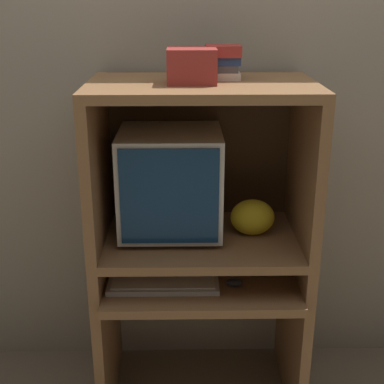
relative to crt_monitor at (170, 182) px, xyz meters
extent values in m
cube|color=gray|center=(0.12, 0.29, 0.30)|extent=(6.00, 0.06, 2.60)
cube|color=brown|center=(-0.28, -0.04, -0.69)|extent=(0.04, 0.53, 0.62)
cube|color=brown|center=(0.53, -0.04, -0.69)|extent=(0.04, 0.53, 0.62)
cube|color=brown|center=(0.12, -0.16, -0.40)|extent=(0.77, 0.36, 0.04)
cube|color=brown|center=(-0.28, -0.04, -0.30)|extent=(0.04, 0.53, 0.16)
cube|color=brown|center=(0.53, -0.04, -0.30)|extent=(0.04, 0.53, 0.16)
cube|color=brown|center=(0.12, -0.04, -0.24)|extent=(0.77, 0.53, 0.04)
cube|color=brown|center=(-0.28, -0.04, 0.09)|extent=(0.04, 0.53, 0.62)
cube|color=brown|center=(0.53, -0.04, 0.09)|extent=(0.04, 0.53, 0.62)
cube|color=brown|center=(0.12, -0.04, 0.38)|extent=(0.77, 0.53, 0.04)
cube|color=#48321E|center=(0.12, 0.21, 0.09)|extent=(0.77, 0.01, 0.62)
cylinder|color=beige|center=(0.00, 0.00, -0.21)|extent=(0.20, 0.20, 0.02)
cube|color=beige|center=(0.00, 0.00, 0.00)|extent=(0.40, 0.36, 0.41)
cube|color=navy|center=(0.00, -0.18, 0.00)|extent=(0.37, 0.01, 0.37)
cube|color=beige|center=(-0.03, -0.17, -0.37)|extent=(0.44, 0.16, 0.02)
cube|color=silver|center=(-0.03, -0.17, -0.36)|extent=(0.40, 0.12, 0.01)
ellipsoid|color=#28282B|center=(0.25, -0.16, -0.36)|extent=(0.07, 0.05, 0.03)
ellipsoid|color=gold|center=(0.33, -0.02, -0.15)|extent=(0.18, 0.13, 0.15)
cube|color=beige|center=(0.19, 0.02, 0.42)|extent=(0.15, 0.10, 0.03)
cube|color=#4C4C51|center=(0.19, 0.03, 0.44)|extent=(0.14, 0.11, 0.03)
cube|color=navy|center=(0.20, 0.03, 0.47)|extent=(0.14, 0.11, 0.03)
cube|color=maroon|center=(0.20, 0.02, 0.51)|extent=(0.13, 0.11, 0.04)
cube|color=maroon|center=(0.08, -0.08, 0.46)|extent=(0.18, 0.15, 0.12)
camera|label=1|loc=(0.06, -2.02, 0.71)|focal=50.00mm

